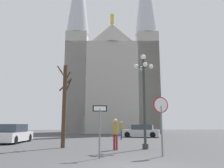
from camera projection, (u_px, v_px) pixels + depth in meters
cathedral at (112, 74)px, 43.01m from camera, size 16.95×12.04×35.76m
stop_sign at (161, 114)px, 10.96m from camera, size 0.75×0.19×2.75m
one_way_arrow_sign at (100, 124)px, 10.22m from camera, size 0.64×0.07×2.29m
street_lamp at (144, 90)px, 14.46m from camera, size 1.25×1.25×5.88m
bare_tree at (64, 103)px, 15.10m from camera, size 1.05×1.05×5.33m
parked_car_near_white at (12, 134)px, 18.68m from camera, size 2.23×4.67×1.49m
parked_car_far_silver at (141, 131)px, 27.13m from camera, size 4.63×3.19×1.44m
pedestrian_walking at (121, 128)px, 22.71m from camera, size 0.32×0.32×1.79m
pedestrian_standing at (115, 131)px, 13.48m from camera, size 0.32×0.32×1.79m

